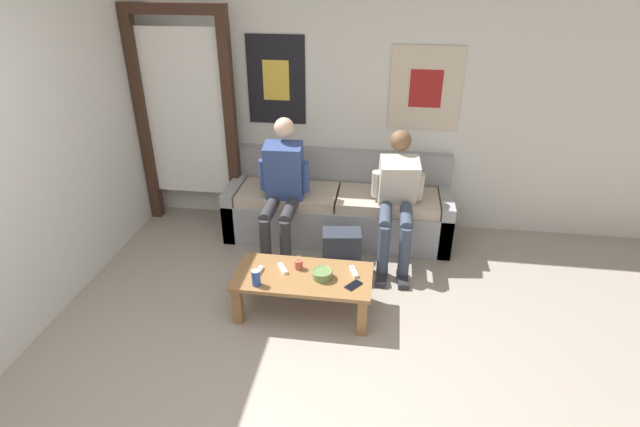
% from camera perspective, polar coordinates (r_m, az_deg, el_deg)
% --- Properties ---
extents(wall_back, '(10.00, 0.07, 2.55)m').
position_cam_1_polar(wall_back, '(4.95, 0.47, 12.89)').
color(wall_back, silver).
rests_on(wall_back, ground_plane).
extents(door_frame, '(1.00, 0.10, 2.15)m').
position_cam_1_polar(door_frame, '(5.12, -15.18, 11.54)').
color(door_frame, '#382319').
rests_on(door_frame, ground_plane).
extents(couch, '(2.17, 0.70, 0.80)m').
position_cam_1_polar(couch, '(4.95, 2.10, 0.58)').
color(couch, gray).
rests_on(couch, ground_plane).
extents(coffee_table, '(1.05, 0.51, 0.34)m').
position_cam_1_polar(coffee_table, '(3.88, -1.91, -7.79)').
color(coffee_table, olive).
rests_on(coffee_table, ground_plane).
extents(person_seated_adult, '(0.47, 0.81, 1.25)m').
position_cam_1_polar(person_seated_adult, '(4.52, -4.34, 3.20)').
color(person_seated_adult, '#2D2D33').
rests_on(person_seated_adult, ground_plane).
extents(person_seated_teen, '(0.47, 0.87, 1.15)m').
position_cam_1_polar(person_seated_teen, '(4.47, 8.81, 2.08)').
color(person_seated_teen, '#384256').
rests_on(person_seated_teen, ground_plane).
extents(backpack, '(0.36, 0.28, 0.41)m').
position_cam_1_polar(backpack, '(4.37, 2.46, -4.64)').
color(backpack, '#282D38').
rests_on(backpack, ground_plane).
extents(ceramic_bowl, '(0.16, 0.16, 0.07)m').
position_cam_1_polar(ceramic_bowl, '(3.79, 0.27, -6.91)').
color(ceramic_bowl, '#607F47').
rests_on(ceramic_bowl, coffee_table).
extents(pillar_candle, '(0.06, 0.06, 0.09)m').
position_cam_1_polar(pillar_candle, '(3.90, -2.45, -5.85)').
color(pillar_candle, '#B24C42').
rests_on(pillar_candle, coffee_table).
extents(drink_can_blue, '(0.07, 0.07, 0.12)m').
position_cam_1_polar(drink_can_blue, '(3.73, -7.32, -7.30)').
color(drink_can_blue, '#28479E').
rests_on(drink_can_blue, coffee_table).
extents(game_controller_near_left, '(0.05, 0.15, 0.03)m').
position_cam_1_polar(game_controller_near_left, '(3.89, -7.06, -6.64)').
color(game_controller_near_left, white).
rests_on(game_controller_near_left, coffee_table).
extents(game_controller_near_right, '(0.08, 0.15, 0.03)m').
position_cam_1_polar(game_controller_near_right, '(3.87, 3.88, -6.64)').
color(game_controller_near_right, white).
rests_on(game_controller_near_right, coffee_table).
extents(game_controller_far_center, '(0.10, 0.14, 0.03)m').
position_cam_1_polar(game_controller_far_center, '(3.91, -4.28, -6.27)').
color(game_controller_far_center, white).
rests_on(game_controller_far_center, coffee_table).
extents(cell_phone, '(0.13, 0.15, 0.01)m').
position_cam_1_polar(cell_phone, '(3.73, 3.85, -8.17)').
color(cell_phone, black).
rests_on(cell_phone, coffee_table).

